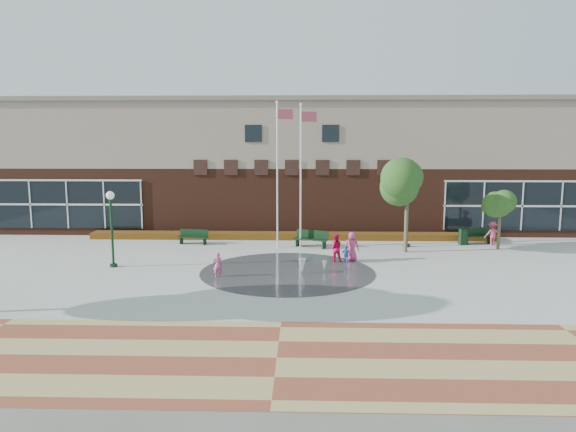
{
  "coord_description": "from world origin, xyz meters",
  "views": [
    {
      "loc": [
        0.74,
        -21.09,
        6.18
      ],
      "look_at": [
        0.0,
        4.0,
        2.6
      ],
      "focal_mm": 32.0,
      "sensor_mm": 36.0,
      "label": 1
    }
  ],
  "objects_px": {
    "trash_can": "(463,236)",
    "child_splash": "(218,265)",
    "flagpole_left": "(278,167)",
    "bench_left": "(193,240)",
    "flagpole_right": "(302,168)"
  },
  "relations": [
    {
      "from": "flagpole_right",
      "to": "bench_left",
      "type": "bearing_deg",
      "value": 157.6
    },
    {
      "from": "bench_left",
      "to": "trash_can",
      "type": "relative_size",
      "value": 1.79
    },
    {
      "from": "bench_left",
      "to": "trash_can",
      "type": "xyz_separation_m",
      "value": [
        16.58,
        0.37,
        0.24
      ]
    },
    {
      "from": "flagpole_right",
      "to": "child_splash",
      "type": "xyz_separation_m",
      "value": [
        -3.85,
        -7.04,
        -4.14
      ]
    },
    {
      "from": "bench_left",
      "to": "flagpole_left",
      "type": "bearing_deg",
      "value": 1.05
    },
    {
      "from": "flagpole_left",
      "to": "flagpole_right",
      "type": "bearing_deg",
      "value": -6.3
    },
    {
      "from": "flagpole_left",
      "to": "child_splash",
      "type": "distance_m",
      "value": 8.45
    },
    {
      "from": "flagpole_right",
      "to": "bench_left",
      "type": "distance_m",
      "value": 8.02
    },
    {
      "from": "flagpole_left",
      "to": "bench_left",
      "type": "relative_size",
      "value": 4.57
    },
    {
      "from": "bench_left",
      "to": "child_splash",
      "type": "height_order",
      "value": "child_splash"
    },
    {
      "from": "trash_can",
      "to": "child_splash",
      "type": "bearing_deg",
      "value": -149.59
    },
    {
      "from": "flagpole_left",
      "to": "trash_can",
      "type": "height_order",
      "value": "flagpole_left"
    },
    {
      "from": "flagpole_left",
      "to": "bench_left",
      "type": "bearing_deg",
      "value": 159.56
    },
    {
      "from": "flagpole_right",
      "to": "child_splash",
      "type": "bearing_deg",
      "value": -135.31
    },
    {
      "from": "flagpole_left",
      "to": "trash_can",
      "type": "relative_size",
      "value": 8.2
    }
  ]
}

